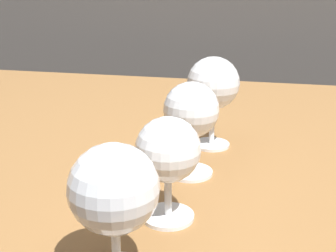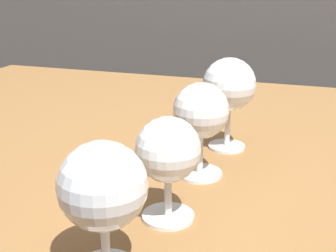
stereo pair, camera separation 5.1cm
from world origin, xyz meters
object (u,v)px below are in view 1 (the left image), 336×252
(wine_glass_rose, at_px, (191,112))
(wine_glass_white, at_px, (213,85))
(wine_glass_chardonnay, at_px, (114,191))
(wine_glass_amber, at_px, (168,153))

(wine_glass_rose, relative_size, wine_glass_white, 0.90)
(wine_glass_chardonnay, height_order, wine_glass_rose, wine_glass_rose)
(wine_glass_chardonnay, height_order, wine_glass_white, wine_glass_white)
(wine_glass_amber, distance_m, wine_glass_white, 0.25)
(wine_glass_chardonnay, bearing_deg, wine_glass_rose, 82.91)
(wine_glass_chardonnay, bearing_deg, wine_glass_white, 82.69)
(wine_glass_rose, height_order, wine_glass_white, wine_glass_white)
(wine_glass_amber, xyz_separation_m, wine_glass_white, (0.02, 0.25, 0.02))
(wine_glass_chardonnay, xyz_separation_m, wine_glass_rose, (0.03, 0.25, 0.00))
(wine_glass_rose, bearing_deg, wine_glass_white, 82.26)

